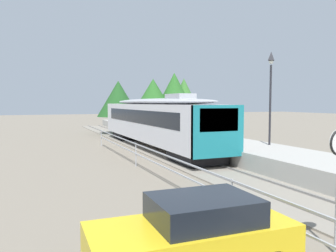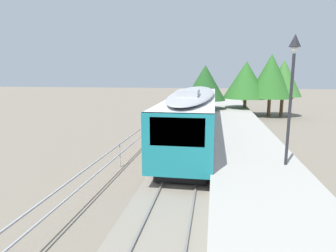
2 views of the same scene
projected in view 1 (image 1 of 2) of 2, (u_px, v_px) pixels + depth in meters
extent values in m
plane|color=slate|center=(136.00, 163.00, 18.76)|extent=(160.00, 160.00, 0.00)
cube|color=gray|center=(185.00, 159.00, 19.90)|extent=(3.20, 60.00, 0.06)
cube|color=slate|center=(173.00, 159.00, 19.62)|extent=(0.08, 60.00, 0.08)
cube|color=slate|center=(196.00, 157.00, 20.17)|extent=(0.08, 60.00, 0.08)
cube|color=silver|center=(154.00, 122.00, 24.55)|extent=(2.80, 18.08, 2.55)
cube|color=#19757F|center=(218.00, 131.00, 16.32)|extent=(2.80, 0.24, 2.55)
cube|color=black|center=(219.00, 120.00, 16.20)|extent=(2.13, 0.08, 1.12)
cube|color=black|center=(154.00, 116.00, 24.52)|extent=(2.82, 15.18, 0.92)
ellipsoid|color=#A8AAAF|center=(154.00, 102.00, 24.45)|extent=(2.69, 17.35, 0.44)
cube|color=#A8AAAF|center=(180.00, 97.00, 20.27)|extent=(1.10, 2.20, 0.36)
cube|color=#EAE5C6|center=(219.00, 152.00, 16.32)|extent=(1.00, 0.10, 0.20)
cube|color=black|center=(196.00, 156.00, 18.54)|extent=(2.24, 3.20, 0.55)
cube|color=black|center=(129.00, 135.00, 30.78)|extent=(2.24, 3.20, 0.55)
cube|color=#A8A59E|center=(232.00, 149.00, 21.12)|extent=(3.90, 60.00, 0.90)
cylinder|color=#232328|center=(270.00, 105.00, 19.44)|extent=(0.12, 0.12, 4.60)
pyramid|color=#232328|center=(271.00, 56.00, 19.25)|extent=(0.34, 0.34, 0.50)
sphere|color=silver|center=(271.00, 62.00, 19.27)|extent=(0.24, 0.24, 0.24)
cube|color=#9EA0A5|center=(232.00, 181.00, 9.35)|extent=(0.05, 36.00, 0.05)
cube|color=#9EA0A5|center=(232.00, 199.00, 9.38)|extent=(0.05, 36.00, 0.05)
cylinder|color=#9EA0A5|center=(232.00, 201.00, 9.39)|extent=(0.06, 0.06, 1.25)
cylinder|color=#9EA0A5|center=(136.00, 155.00, 17.68)|extent=(0.06, 0.06, 1.25)
cylinder|color=#9EA0A5|center=(101.00, 138.00, 25.97)|extent=(0.06, 0.06, 1.25)
cube|color=gold|center=(191.00, 241.00, 6.56)|extent=(4.04, 1.85, 0.72)
cube|color=black|center=(203.00, 209.00, 6.61)|extent=(2.03, 1.59, 0.50)
cylinder|color=black|center=(229.00, 235.00, 7.79)|extent=(0.62, 0.21, 0.62)
cylinder|color=brown|center=(119.00, 125.00, 35.61)|extent=(0.36, 0.36, 1.87)
cone|color=#1E4C1E|center=(118.00, 99.00, 35.41)|extent=(4.46, 4.46, 3.76)
cylinder|color=brown|center=(184.00, 121.00, 40.49)|extent=(0.36, 0.36, 2.25)
cone|color=#38702D|center=(184.00, 95.00, 40.27)|extent=(3.95, 3.95, 3.96)
cylinder|color=brown|center=(174.00, 122.00, 39.59)|extent=(0.36, 0.36, 2.09)
cone|color=#286023|center=(174.00, 93.00, 39.35)|extent=(4.88, 4.88, 4.72)
cylinder|color=brown|center=(153.00, 123.00, 38.67)|extent=(0.36, 0.36, 2.01)
cone|color=#286023|center=(153.00, 97.00, 38.46)|extent=(5.01, 5.01, 4.03)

